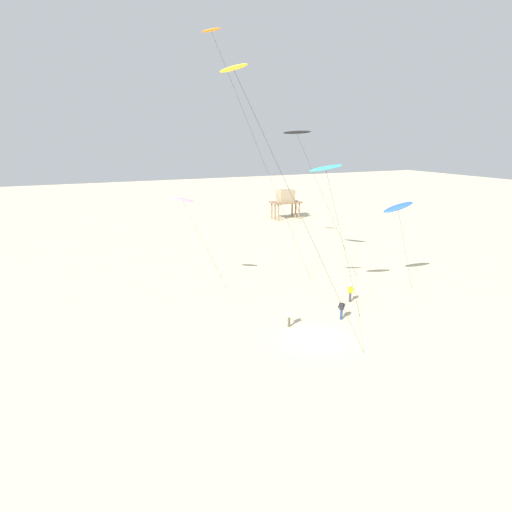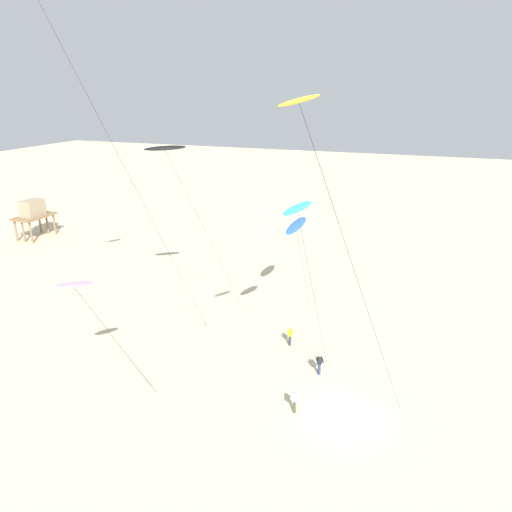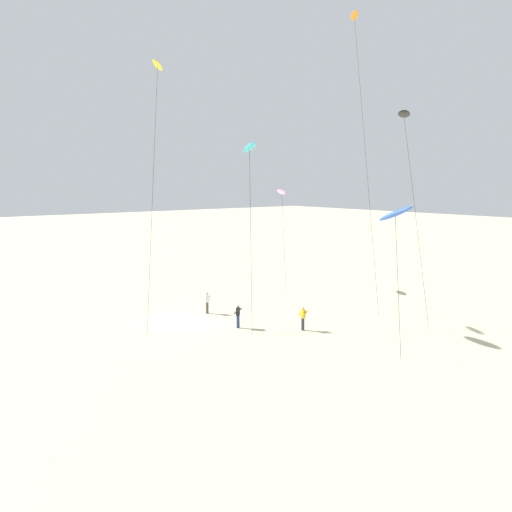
% 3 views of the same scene
% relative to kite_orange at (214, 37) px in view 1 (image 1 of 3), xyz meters
% --- Properties ---
extents(ground_plane, '(260.00, 260.00, 0.00)m').
position_rel_kite_orange_xyz_m(ground_plane, '(0.58, -19.14, -24.37)').
color(ground_plane, beige).
extents(kite_orange, '(9.56, 6.95, 25.26)m').
position_rel_kite_orange_xyz_m(kite_orange, '(0.00, 0.00, 0.00)').
color(kite_orange, orange).
rests_on(kite_orange, ground).
extents(kite_yellow, '(8.56, 6.26, 19.62)m').
position_rel_kite_orange_xyz_m(kite_yellow, '(-4.98, -17.30, -5.56)').
color(kite_yellow, yellow).
rests_on(kite_yellow, ground).
extents(kite_blue, '(3.19, 2.03, 9.01)m').
position_rel_kite_orange_xyz_m(kite_blue, '(14.16, -12.01, -16.11)').
color(kite_blue, blue).
rests_on(kite_blue, ground).
extents(kite_pink, '(4.85, 3.34, 9.54)m').
position_rel_kite_orange_xyz_m(kite_pink, '(-5.03, -4.20, -15.28)').
color(kite_pink, pink).
rests_on(kite_pink, ground).
extents(kite_cyan, '(4.12, 2.89, 12.94)m').
position_rel_kite_orange_xyz_m(kite_cyan, '(3.75, -14.88, -11.94)').
color(kite_cyan, '#33BFE0').
rests_on(kite_cyan, ground).
extents(kite_black, '(6.95, 5.58, 15.58)m').
position_rel_kite_orange_xyz_m(kite_black, '(7.91, -3.02, -9.12)').
color(kite_black, black).
rests_on(kite_black, ground).
extents(kite_flyer_nearest, '(0.51, 0.54, 1.67)m').
position_rel_kite_orange_xyz_m(kite_flyer_nearest, '(-0.10, -16.11, -23.48)').
color(kite_flyer_nearest, '#4C4738').
rests_on(kite_flyer_nearest, ground).
extents(kite_flyer_middle, '(0.59, 0.57, 1.67)m').
position_rel_kite_orange_xyz_m(kite_flyer_middle, '(7.89, -13.45, -23.48)').
color(kite_flyer_middle, '#33333D').
rests_on(kite_flyer_middle, ground).
extents(kite_flyer_furthest, '(0.72, 0.73, 1.67)m').
position_rel_kite_orange_xyz_m(kite_flyer_furthest, '(4.65, -16.61, -23.48)').
color(kite_flyer_furthest, navy).
rests_on(kite_flyer_furthest, ground).
extents(stilt_house, '(5.41, 3.28, 5.35)m').
position_rel_kite_orange_xyz_m(stilt_house, '(23.76, 27.92, -20.60)').
color(stilt_house, '#846647').
rests_on(stilt_house, ground).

